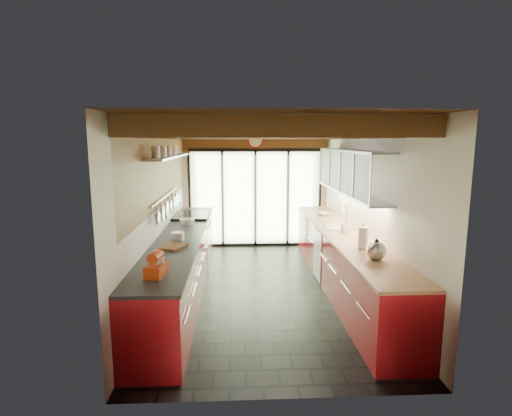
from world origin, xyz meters
name	(u,v)px	position (x,y,z in m)	size (l,w,h in m)	color
ground	(263,289)	(0.00, 0.00, 0.00)	(5.50, 5.50, 0.00)	black
room_shell	(263,186)	(0.00, 0.00, 1.65)	(5.50, 5.50, 5.50)	silver
ceiling_beams	(262,133)	(0.00, 0.38, 2.46)	(3.14, 5.06, 4.90)	#593316
glass_door	(255,172)	(0.00, 2.69, 1.66)	(2.95, 0.10, 2.90)	#C6EAAD
left_counter	(182,263)	(-1.28, 0.00, 0.46)	(0.68, 5.00, 0.92)	#A6121A
range_stove	(192,239)	(-1.28, 1.45, 0.47)	(0.66, 0.90, 0.97)	silver
right_counter	(343,260)	(1.27, 0.00, 0.46)	(0.68, 5.00, 0.92)	#A6121A
sink_assembly	(339,224)	(1.29, 0.40, 0.96)	(0.45, 0.52, 0.43)	silver
upper_cabinets_right	(351,172)	(1.43, 0.30, 1.85)	(0.34, 3.00, 3.00)	silver
left_wall_fixtures	(169,176)	(-1.47, 0.29, 1.78)	(0.28, 2.60, 0.96)	silver
stand_mixer	(156,266)	(-1.27, -1.92, 1.03)	(0.22, 0.33, 0.28)	#B9330E
pot_large	(178,236)	(-1.27, -0.39, 0.98)	(0.19, 0.19, 0.12)	silver
pot_small	(187,222)	(-1.27, 0.73, 0.97)	(0.25, 0.25, 0.09)	silver
cutting_board	(173,247)	(-1.27, -0.80, 0.94)	(0.27, 0.37, 0.03)	brown
kettle	(376,250)	(1.27, -1.47, 1.04)	(0.29, 0.32, 0.28)	silver
paper_towel	(363,238)	(1.27, -0.95, 1.06)	(0.16, 0.16, 0.34)	white
soap_bottle	(345,227)	(1.27, -0.06, 1.02)	(0.09, 0.09, 0.20)	silver
bowl	(324,214)	(1.27, 1.42, 0.95)	(0.23, 0.23, 0.06)	silver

